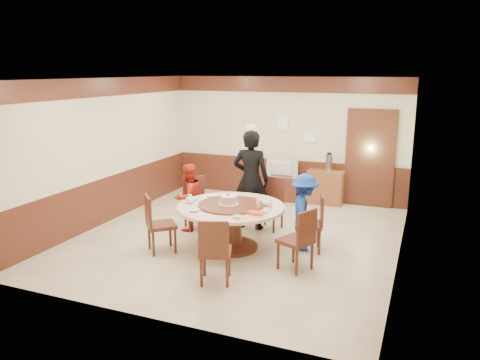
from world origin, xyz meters
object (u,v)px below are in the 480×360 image
at_px(person_red, 189,197).
at_px(birthday_cake, 229,200).
at_px(person_blue, 304,212).
at_px(shrimp_platter, 256,214).
at_px(tv_stand, 281,189).
at_px(television, 281,169).
at_px(side_cabinet, 325,187).
at_px(thermos, 329,163).
at_px(person_standing, 251,180).
at_px(banquet_table, 231,218).

height_order(person_red, birthday_cake, person_red).
relative_size(person_blue, shrimp_platter, 4.33).
xyz_separation_m(person_red, tv_stand, (0.97, 2.69, -0.38)).
bearing_deg(television, side_cabinet, -177.89).
distance_m(birthday_cake, thermos, 3.47).
relative_size(person_red, thermos, 3.33).
distance_m(person_standing, television, 2.16).
relative_size(shrimp_platter, side_cabinet, 0.38).
distance_m(person_red, person_blue, 2.26).
distance_m(shrimp_platter, thermos, 3.68).
bearing_deg(person_red, tv_stand, -178.01).
distance_m(person_red, side_cabinet, 3.39).
xyz_separation_m(person_standing, side_cabinet, (0.96, 2.18, -0.57)).
relative_size(person_red, shrimp_platter, 4.22).
relative_size(banquet_table, tv_stand, 2.11).
height_order(person_red, side_cabinet, person_red).
distance_m(person_blue, tv_stand, 3.16).
xyz_separation_m(tv_stand, thermos, (1.09, 0.03, 0.69)).
relative_size(birthday_cake, television, 0.45).
height_order(person_red, tv_stand, person_red).
relative_size(banquet_table, thermos, 4.72).
relative_size(person_standing, person_red, 1.49).
relative_size(person_standing, tv_stand, 2.22).
height_order(banquet_table, thermos, thermos).
height_order(birthday_cake, side_cabinet, birthday_cake).
relative_size(person_red, side_cabinet, 1.58).
bearing_deg(television, banquet_table, 92.89).
distance_m(person_blue, shrimp_platter, 0.97).
relative_size(banquet_table, person_blue, 1.38).
xyz_separation_m(birthday_cake, shrimp_platter, (0.60, -0.33, -0.08)).
height_order(birthday_cake, shrimp_platter, birthday_cake).
bearing_deg(thermos, person_standing, -115.15).
bearing_deg(side_cabinet, person_standing, -113.84).
relative_size(person_standing, person_blue, 1.46).
xyz_separation_m(person_red, birthday_cake, (1.08, -0.60, 0.22)).
bearing_deg(person_red, side_cabinet, 165.47).
xyz_separation_m(person_blue, thermos, (-0.19, 2.89, 0.29)).
bearing_deg(shrimp_platter, banquet_table, 147.94).
bearing_deg(thermos, banquet_table, -106.09).
height_order(banquet_table, television, television).
bearing_deg(person_standing, television, -92.97).
distance_m(birthday_cake, shrimp_platter, 0.69).
bearing_deg(person_blue, person_red, 64.62).
distance_m(birthday_cake, television, 3.30).
bearing_deg(thermos, shrimp_platter, -95.91).
xyz_separation_m(person_standing, person_blue, (1.22, -0.71, -0.30)).
xyz_separation_m(banquet_table, thermos, (0.95, 3.30, 0.41)).
relative_size(person_blue, birthday_cake, 3.89).
bearing_deg(television, birthday_cake, 92.33).
height_order(person_standing, shrimp_platter, person_standing).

